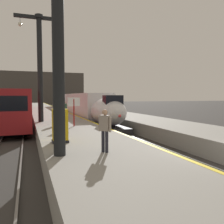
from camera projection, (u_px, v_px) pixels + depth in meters
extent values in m
plane|color=#33302D|center=(215.00, 178.00, 9.44)|extent=(260.00, 260.00, 0.00)
cube|color=gray|center=(51.00, 117.00, 31.28)|extent=(4.80, 110.00, 1.05)
cube|color=gray|center=(109.00, 115.00, 34.01)|extent=(4.80, 110.00, 1.05)
cube|color=yellow|center=(68.00, 113.00, 32.01)|extent=(0.20, 107.80, 0.01)
cube|color=slate|center=(72.00, 118.00, 35.00)|extent=(0.08, 110.00, 0.12)
cube|color=slate|center=(82.00, 118.00, 35.51)|extent=(0.08, 110.00, 0.12)
cube|color=slate|center=(13.00, 120.00, 32.27)|extent=(0.08, 110.00, 0.12)
cube|color=slate|center=(25.00, 119.00, 32.77)|extent=(0.08, 110.00, 0.12)
ellipsoid|color=silver|center=(108.00, 112.00, 21.82)|extent=(2.78, 6.13, 2.56)
cube|color=#28282D|center=(109.00, 129.00, 21.63)|extent=(2.46, 5.21, 0.55)
cube|color=black|center=(113.00, 100.00, 20.45)|extent=(1.59, 1.00, 0.90)
sphere|color=#F24C4C|center=(120.00, 116.00, 19.02)|extent=(0.28, 0.28, 0.28)
cube|color=silver|center=(85.00, 106.00, 30.10)|extent=(2.90, 14.00, 3.05)
cube|color=black|center=(74.00, 101.00, 29.58)|extent=(0.04, 11.90, 0.80)
cube|color=black|center=(96.00, 101.00, 30.54)|extent=(0.04, 11.90, 0.80)
cube|color=silver|center=(86.00, 116.00, 30.18)|extent=(2.92, 13.30, 0.24)
cube|color=black|center=(95.00, 123.00, 26.01)|extent=(2.03, 2.20, 0.56)
cube|color=black|center=(78.00, 117.00, 34.42)|extent=(2.03, 2.20, 0.56)
cube|color=silver|center=(66.00, 102.00, 45.68)|extent=(2.90, 18.00, 3.05)
cube|color=black|center=(58.00, 100.00, 45.17)|extent=(0.04, 15.84, 0.80)
cube|color=black|center=(73.00, 100.00, 46.13)|extent=(0.04, 15.84, 0.80)
cube|color=black|center=(71.00, 114.00, 40.06)|extent=(2.03, 2.20, 0.56)
cube|color=black|center=(61.00, 110.00, 51.55)|extent=(2.03, 2.20, 0.56)
cube|color=maroon|center=(16.00, 107.00, 25.00)|extent=(2.85, 18.00, 3.30)
cube|color=black|center=(11.00, 104.00, 16.55)|extent=(2.28, 0.08, 1.10)
cube|color=black|center=(2.00, 102.00, 24.50)|extent=(0.04, 15.30, 0.90)
cube|color=black|center=(30.00, 102.00, 25.44)|extent=(0.04, 15.30, 0.90)
cube|color=black|center=(14.00, 132.00, 19.72)|extent=(2.00, 2.00, 0.52)
cube|color=black|center=(19.00, 119.00, 30.53)|extent=(2.00, 2.00, 0.52)
cube|color=maroon|center=(21.00, 102.00, 42.46)|extent=(2.85, 18.00, 3.30)
cylinder|color=black|center=(58.00, 12.00, 8.47)|extent=(0.44, 0.44, 10.47)
cylinder|color=black|center=(40.00, 69.00, 20.29)|extent=(0.44, 0.44, 9.12)
cylinder|color=black|center=(39.00, 16.00, 20.00)|extent=(0.68, 0.68, 0.30)
cube|color=black|center=(39.00, 18.00, 20.00)|extent=(4.00, 0.24, 0.28)
cylinder|color=black|center=(20.00, 20.00, 19.52)|extent=(0.03, 0.03, 0.60)
sphere|color=#EFEACC|center=(20.00, 24.00, 19.54)|extent=(0.36, 0.36, 0.36)
cylinder|color=black|center=(57.00, 24.00, 20.53)|extent=(0.03, 0.03, 0.60)
sphere|color=#EFEACC|center=(57.00, 28.00, 20.56)|extent=(0.36, 0.36, 0.36)
cylinder|color=#23232D|center=(64.00, 114.00, 23.84)|extent=(0.13, 0.13, 0.85)
cylinder|color=#23232D|center=(65.00, 114.00, 23.97)|extent=(0.13, 0.13, 0.85)
cube|color=#336647|center=(65.00, 107.00, 23.85)|extent=(0.44, 0.37, 0.62)
cylinder|color=#336647|center=(63.00, 107.00, 23.68)|extent=(0.09, 0.09, 0.58)
cylinder|color=#336647|center=(67.00, 107.00, 24.03)|extent=(0.09, 0.09, 0.58)
sphere|color=tan|center=(65.00, 102.00, 23.83)|extent=(0.22, 0.22, 0.22)
cylinder|color=#23232D|center=(58.00, 119.00, 18.43)|extent=(0.13, 0.13, 0.85)
cylinder|color=#23232D|center=(60.00, 119.00, 18.57)|extent=(0.13, 0.13, 0.85)
cube|color=#1E478C|center=(59.00, 110.00, 18.45)|extent=(0.44, 0.40, 0.62)
cylinder|color=#1E478C|center=(56.00, 110.00, 18.25)|extent=(0.09, 0.09, 0.58)
cylinder|color=#1E478C|center=(61.00, 110.00, 18.65)|extent=(0.09, 0.09, 0.58)
sphere|color=tan|center=(59.00, 104.00, 18.42)|extent=(0.22, 0.22, 0.22)
cylinder|color=#23232D|center=(103.00, 141.00, 9.33)|extent=(0.13, 0.13, 0.85)
cylinder|color=#23232D|center=(107.00, 142.00, 9.24)|extent=(0.13, 0.13, 0.85)
cube|color=gray|center=(105.00, 123.00, 9.24)|extent=(0.41, 0.43, 0.62)
cylinder|color=gray|center=(100.00, 124.00, 9.36)|extent=(0.09, 0.09, 0.58)
cylinder|color=gray|center=(110.00, 125.00, 9.12)|extent=(0.09, 0.09, 0.58)
sphere|color=tan|center=(105.00, 112.00, 9.21)|extent=(0.22, 0.22, 0.22)
cube|color=maroon|center=(64.00, 115.00, 24.02)|extent=(0.40, 0.22, 0.60)
cylinder|color=#262628|center=(63.00, 110.00, 23.95)|extent=(0.02, 0.02, 0.36)
cylinder|color=#262628|center=(65.00, 110.00, 24.02)|extent=(0.02, 0.02, 0.36)
cube|color=#262628|center=(64.00, 108.00, 23.98)|extent=(0.22, 0.03, 0.02)
cube|color=yellow|center=(60.00, 126.00, 11.26)|extent=(0.70, 0.56, 1.60)
cube|color=black|center=(61.00, 119.00, 10.97)|extent=(0.40, 0.02, 0.32)
cube|color=black|center=(60.00, 141.00, 11.31)|extent=(0.76, 0.62, 0.12)
cylinder|color=maroon|center=(74.00, 113.00, 17.42)|extent=(0.10, 0.10, 2.00)
cube|color=white|center=(74.00, 102.00, 17.37)|extent=(0.90, 0.06, 0.64)
cube|color=#4C4742|center=(44.00, 88.00, 104.74)|extent=(36.00, 2.00, 14.00)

